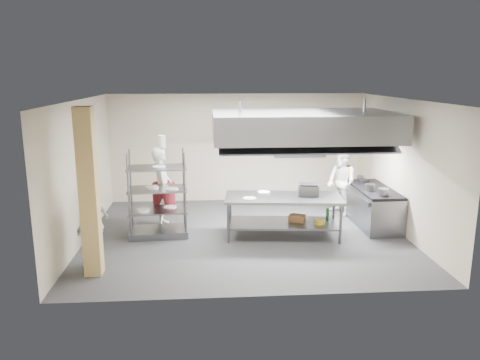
{
  "coord_description": "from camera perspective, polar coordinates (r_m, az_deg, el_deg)",
  "views": [
    {
      "loc": [
        -0.86,
        -9.93,
        3.52
      ],
      "look_at": [
        -0.11,
        0.2,
        1.21
      ],
      "focal_mm": 35.0,
      "sensor_mm": 36.0,
      "label": 1
    }
  ],
  "objects": [
    {
      "name": "column",
      "position": [
        8.53,
        -17.93,
        -1.55
      ],
      "size": [
        0.3,
        0.3,
        3.0
      ],
      "primitive_type": "cube",
      "color": "#D6B56E",
      "rests_on": "floor"
    },
    {
      "name": "chef_head",
      "position": [
        11.09,
        -9.48,
        -0.84
      ],
      "size": [
        0.51,
        0.73,
        1.89
      ],
      "primitive_type": "imported",
      "rotation": [
        0.0,
        0.0,
        1.66
      ],
      "color": "white",
      "rests_on": "floor"
    },
    {
      "name": "plate_stack",
      "position": [
        10.5,
        -9.96,
        -3.5
      ],
      "size": [
        0.28,
        0.28,
        0.05
      ],
      "primitive_type": "cylinder",
      "color": "white",
      "rests_on": "pass_rack"
    },
    {
      "name": "wall_right",
      "position": [
        11.04,
        19.14,
        1.52
      ],
      "size": [
        0.0,
        6.0,
        6.0
      ],
      "primitive_type": "plane",
      "rotation": [
        1.57,
        0.0,
        -1.57
      ],
      "color": "#C1B299",
      "rests_on": "ground"
    },
    {
      "name": "island_undershelf",
      "position": [
        10.44,
        5.25,
        -5.24
      ],
      "size": [
        2.42,
        1.18,
        0.04
      ],
      "primitive_type": "cube",
      "rotation": [
        0.0,
        0.0,
        -0.1
      ],
      "color": "slate",
      "rests_on": "island"
    },
    {
      "name": "chef_line",
      "position": [
        12.11,
        12.22,
        -0.28
      ],
      "size": [
        0.89,
        0.99,
        1.69
      ],
      "primitive_type": "imported",
      "rotation": [
        0.0,
        0.0,
        -1.21
      ],
      "color": "silver",
      "rests_on": "floor"
    },
    {
      "name": "ceiling",
      "position": [
        9.99,
        0.74,
        9.8
      ],
      "size": [
        7.0,
        7.0,
        0.0
      ],
      "primitive_type": "plane",
      "rotation": [
        3.14,
        0.0,
        0.0
      ],
      "color": "silver",
      "rests_on": "wall_back"
    },
    {
      "name": "griddle",
      "position": [
        10.46,
        8.34,
        -1.18
      ],
      "size": [
        0.5,
        0.42,
        0.22
      ],
      "primitive_type": "cube",
      "rotation": [
        0.0,
        0.0,
        -0.16
      ],
      "color": "slate",
      "rests_on": "island_worktop"
    },
    {
      "name": "cooking_range",
      "position": [
        11.58,
        15.88,
        -3.25
      ],
      "size": [
        0.8,
        2.0,
        0.84
      ],
      "primitive_type": "cube",
      "color": "gray",
      "rests_on": "floor"
    },
    {
      "name": "floor",
      "position": [
        10.58,
        0.69,
        -6.66
      ],
      "size": [
        7.0,
        7.0,
        0.0
      ],
      "primitive_type": "plane",
      "color": "#2F2F32",
      "rests_on": "ground"
    },
    {
      "name": "hood_strip_b",
      "position": [
        10.87,
        12.21,
        4.88
      ],
      "size": [
        1.6,
        0.12,
        0.04
      ],
      "primitive_type": "cube",
      "color": "white",
      "rests_on": "exhaust_hood"
    },
    {
      "name": "pass_rack",
      "position": [
        10.41,
        -10.03,
        -1.67
      ],
      "size": [
        1.33,
        0.84,
        1.91
      ],
      "primitive_type": null,
      "rotation": [
        0.0,
        0.0,
        0.08
      ],
      "color": "gray",
      "rests_on": "floor"
    },
    {
      "name": "chef_plating",
      "position": [
        9.12,
        -17.47,
        -5.22
      ],
      "size": [
        0.68,
        1.01,
        1.59
      ],
      "primitive_type": "imported",
      "rotation": [
        0.0,
        0.0,
        -1.91
      ],
      "color": "silver",
      "rests_on": "floor"
    },
    {
      "name": "hood_strip_a",
      "position": [
        10.51,
        2.72,
        4.89
      ],
      "size": [
        1.6,
        0.12,
        0.04
      ],
      "primitive_type": "cube",
      "color": "white",
      "rests_on": "exhaust_hood"
    },
    {
      "name": "stockpot",
      "position": [
        11.15,
        15.55,
        -0.87
      ],
      "size": [
        0.23,
        0.23,
        0.16
      ],
      "primitive_type": "cylinder",
      "color": "gray",
      "rests_on": "range_top"
    },
    {
      "name": "exhaust_hood",
      "position": [
        10.62,
        7.59,
        6.62
      ],
      "size": [
        4.0,
        2.5,
        0.6
      ],
      "primitive_type": "cube",
      "color": "gray",
      "rests_on": "ceiling"
    },
    {
      "name": "range_top",
      "position": [
        11.46,
        16.01,
        -1.09
      ],
      "size": [
        0.78,
        1.96,
        0.06
      ],
      "primitive_type": "cube",
      "color": "black",
      "rests_on": "cooking_range"
    },
    {
      "name": "wall_left",
      "position": [
        10.48,
        -18.73,
        0.98
      ],
      "size": [
        0.0,
        6.0,
        6.0
      ],
      "primitive_type": "plane",
      "rotation": [
        1.57,
        0.0,
        1.57
      ],
      "color": "#C1B299",
      "rests_on": "ground"
    },
    {
      "name": "wall_back",
      "position": [
        13.12,
        -0.41,
        3.93
      ],
      "size": [
        7.0,
        0.0,
        7.0
      ],
      "primitive_type": "plane",
      "rotation": [
        1.57,
        0.0,
        0.0
      ],
      "color": "#C1B299",
      "rests_on": "ground"
    },
    {
      "name": "wicker_basket",
      "position": [
        10.5,
        6.98,
        -4.63
      ],
      "size": [
        0.41,
        0.36,
        0.15
      ],
      "primitive_type": "cube",
      "rotation": [
        0.0,
        0.0,
        -0.44
      ],
      "color": "olive",
      "rests_on": "island_undershelf"
    },
    {
      "name": "island",
      "position": [
        10.39,
        5.26,
        -4.43
      ],
      "size": [
        2.63,
        1.31,
        0.91
      ],
      "primitive_type": null,
      "rotation": [
        0.0,
        0.0,
        -0.1
      ],
      "color": "gray",
      "rests_on": "floor"
    },
    {
      "name": "wall_shelf",
      "position": [
        13.2,
        7.47,
        3.88
      ],
      "size": [
        1.5,
        0.28,
        0.04
      ],
      "primitive_type": "cube",
      "color": "gray",
      "rests_on": "wall_back"
    },
    {
      "name": "island_worktop",
      "position": [
        10.27,
        5.31,
        -2.17
      ],
      "size": [
        2.63,
        1.31,
        0.06
      ],
      "primitive_type": "cube",
      "rotation": [
        0.0,
        0.0,
        -0.1
      ],
      "color": "gray",
      "rests_on": "island"
    }
  ]
}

